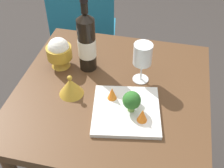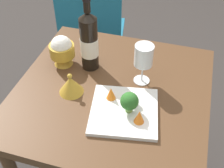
# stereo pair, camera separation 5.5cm
# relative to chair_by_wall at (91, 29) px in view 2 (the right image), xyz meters

# --- Properties ---
(dining_table) EXTENTS (0.78, 0.78, 0.73)m
(dining_table) POSITION_rel_chair_by_wall_xyz_m (-0.35, 0.71, 0.10)
(dining_table) COLOR brown
(dining_table) RESTS_ON ground_plane
(chair_by_wall) EXTENTS (0.47, 0.47, 0.85)m
(chair_by_wall) POSITION_rel_chair_by_wall_xyz_m (0.00, 0.00, 0.00)
(chair_by_wall) COLOR teal
(chair_by_wall) RESTS_ON ground_plane
(wine_bottle) EXTENTS (0.08, 0.08, 0.34)m
(wine_bottle) POSITION_rel_chair_by_wall_xyz_m (-0.22, 0.60, 0.34)
(wine_bottle) COLOR black
(wine_bottle) RESTS_ON dining_table
(wine_glass) EXTENTS (0.08, 0.08, 0.18)m
(wine_glass) POSITION_rel_chair_by_wall_xyz_m (-0.46, 0.63, 0.33)
(wine_glass) COLOR white
(wine_glass) RESTS_ON dining_table
(rice_bowl) EXTENTS (0.11, 0.11, 0.14)m
(rice_bowl) POSITION_rel_chair_by_wall_xyz_m (-0.09, 0.61, 0.28)
(rice_bowl) COLOR gold
(rice_bowl) RESTS_ON dining_table
(rice_bowl_lid) EXTENTS (0.10, 0.10, 0.09)m
(rice_bowl_lid) POSITION_rel_chair_by_wall_xyz_m (-0.20, 0.77, 0.24)
(rice_bowl_lid) COLOR gold
(rice_bowl_lid) RESTS_ON dining_table
(serving_plate) EXTENTS (0.29, 0.29, 0.02)m
(serving_plate) POSITION_rel_chair_by_wall_xyz_m (-0.43, 0.82, 0.21)
(serving_plate) COLOR white
(serving_plate) RESTS_ON dining_table
(broccoli_floret) EXTENTS (0.07, 0.07, 0.09)m
(broccoli_floret) POSITION_rel_chair_by_wall_xyz_m (-0.45, 0.82, 0.27)
(broccoli_floret) COLOR #729E4C
(broccoli_floret) RESTS_ON serving_plate
(carrot_garnish_left) EXTENTS (0.04, 0.04, 0.05)m
(carrot_garnish_left) POSITION_rel_chair_by_wall_xyz_m (-0.50, 0.86, 0.25)
(carrot_garnish_left) COLOR orange
(carrot_garnish_left) RESTS_ON serving_plate
(carrot_garnish_right) EXTENTS (0.04, 0.04, 0.05)m
(carrot_garnish_right) POSITION_rel_chair_by_wall_xyz_m (-0.37, 0.78, 0.25)
(carrot_garnish_right) COLOR orange
(carrot_garnish_right) RESTS_ON serving_plate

